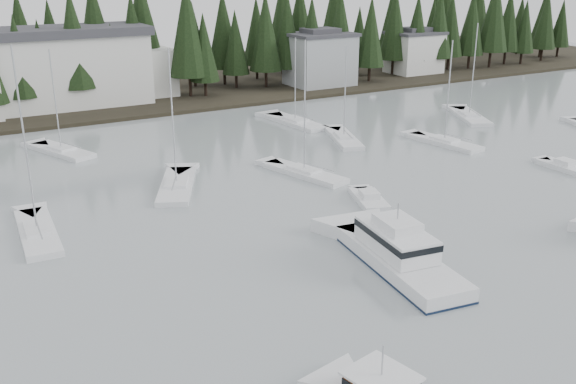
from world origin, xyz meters
name	(u,v)px	position (x,y,z in m)	size (l,w,h in m)	color
far_shore_land	(75,89)	(0.00, 97.00, 0.00)	(240.00, 54.00, 1.00)	black
conifer_treeline	(92,101)	(0.00, 86.00, 0.00)	(200.00, 22.00, 20.00)	black
house_east_a	(320,58)	(36.00, 78.00, 4.90)	(10.60, 8.48, 9.25)	#999EA0
house_east_b	(414,51)	(58.00, 80.00, 4.40)	(9.54, 7.42, 8.25)	silver
harbor_inn	(73,67)	(-2.96, 82.34, 5.78)	(29.50, 11.50, 10.90)	silver
cabin_cruiser_center	(398,256)	(4.03, 18.04, 0.79)	(5.42, 12.58, 5.23)	white
sailboat_0	(344,140)	(19.93, 47.56, 0.06)	(5.73, 9.90, 11.46)	white
sailboat_2	(62,152)	(-10.02, 58.61, 0.06)	(5.86, 9.59, 11.80)	white
sailboat_3	(177,188)	(-3.25, 41.10, 0.06)	(6.97, 10.39, 13.29)	white
sailboat_4	(469,118)	(41.24, 48.76, 0.06)	(7.37, 10.79, 13.00)	white
sailboat_6	(304,174)	(9.02, 38.60, 0.08)	(4.82, 10.00, 13.57)	white
sailboat_7	(295,123)	(19.20, 57.61, 0.05)	(3.97, 10.91, 11.51)	white
sailboat_8	(444,144)	(28.98, 40.36, 0.07)	(3.76, 9.64, 12.27)	white
sailboat_11	(38,234)	(-16.37, 36.04, 0.09)	(3.14, 10.04, 14.83)	white
runabout_1	(369,201)	(9.95, 29.26, 0.13)	(3.89, 5.89, 1.42)	white
runabout_2	(565,168)	(32.85, 27.06, 0.13)	(2.32, 5.64, 1.42)	white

